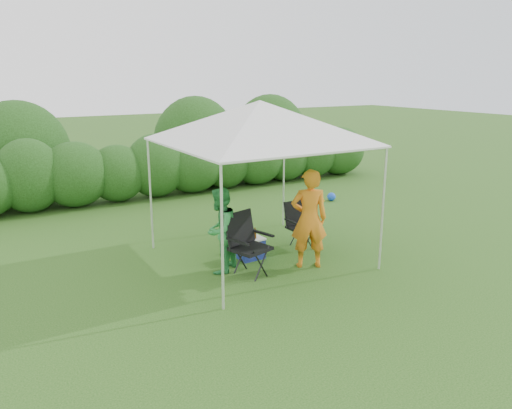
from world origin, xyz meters
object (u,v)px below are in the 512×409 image
woman (220,230)px  cooler (251,248)px  canopy (260,122)px  chair_left (246,240)px  man (309,219)px  chair_right (299,221)px

woman → cooler: (0.74, 0.26, -0.53)m
canopy → chair_left: (-0.57, -0.51, -1.87)m
man → woman: 1.53m
cooler → chair_left: bearing=-129.9°
chair_left → cooler: chair_left is taller
chair_left → man: (1.09, -0.26, 0.27)m
canopy → cooler: bearing=161.2°
chair_left → woman: bearing=121.0°
chair_right → man: (-0.47, -0.95, 0.36)m
canopy → chair_left: size_ratio=2.97×
canopy → chair_right: canopy is taller
canopy → cooler: size_ratio=6.42×
chair_right → cooler: 1.20m
canopy → woman: 1.96m
canopy → cooler: canopy is taller
cooler → woman: bearing=-164.5°
chair_left → cooler: bearing=37.9°
chair_left → woman: 0.47m
canopy → man: bearing=-56.0°
canopy → chair_left: canopy is taller
cooler → canopy: bearing=-22.5°
man → woman: bearing=3.9°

